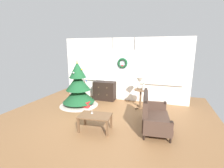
{
  "coord_description": "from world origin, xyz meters",
  "views": [
    {
      "loc": [
        1.7,
        -4.25,
        2.14
      ],
      "look_at": [
        0.05,
        0.55,
        1.0
      ],
      "focal_mm": 25.68,
      "sensor_mm": 36.0,
      "label": 1
    }
  ],
  "objects_px": {
    "settee_sofa": "(152,115)",
    "flower_vase": "(144,87)",
    "coffee_table": "(95,117)",
    "wine_glass": "(92,108)",
    "christmas_tree": "(78,89)",
    "table_lamp": "(140,81)",
    "dresser_cabinet": "(105,91)",
    "side_table": "(141,95)",
    "gift_box": "(86,105)"
  },
  "relations": [
    {
      "from": "settee_sofa",
      "to": "gift_box",
      "type": "distance_m",
      "value": 2.52
    },
    {
      "from": "settee_sofa",
      "to": "side_table",
      "type": "distance_m",
      "value": 1.49
    },
    {
      "from": "dresser_cabinet",
      "to": "flower_vase",
      "type": "relative_size",
      "value": 2.6
    },
    {
      "from": "christmas_tree",
      "to": "side_table",
      "type": "relative_size",
      "value": 2.48
    },
    {
      "from": "christmas_tree",
      "to": "side_table",
      "type": "bearing_deg",
      "value": 11.93
    },
    {
      "from": "christmas_tree",
      "to": "gift_box",
      "type": "distance_m",
      "value": 0.69
    },
    {
      "from": "coffee_table",
      "to": "wine_glass",
      "type": "xyz_separation_m",
      "value": [
        -0.13,
        0.09,
        0.21
      ]
    },
    {
      "from": "christmas_tree",
      "to": "flower_vase",
      "type": "relative_size",
      "value": 4.94
    },
    {
      "from": "wine_glass",
      "to": "settee_sofa",
      "type": "bearing_deg",
      "value": 20.08
    },
    {
      "from": "side_table",
      "to": "coffee_table",
      "type": "xyz_separation_m",
      "value": [
        -0.87,
        -2.03,
        -0.13
      ]
    },
    {
      "from": "flower_vase",
      "to": "coffee_table",
      "type": "xyz_separation_m",
      "value": [
        -0.97,
        -1.97,
        -0.45
      ]
    },
    {
      "from": "christmas_tree",
      "to": "settee_sofa",
      "type": "relative_size",
      "value": 1.12
    },
    {
      "from": "dresser_cabinet",
      "to": "gift_box",
      "type": "bearing_deg",
      "value": -103.9
    },
    {
      "from": "christmas_tree",
      "to": "settee_sofa",
      "type": "bearing_deg",
      "value": -17.83
    },
    {
      "from": "coffee_table",
      "to": "gift_box",
      "type": "xyz_separation_m",
      "value": [
        -0.99,
        1.37,
        -0.25
      ]
    },
    {
      "from": "dresser_cabinet",
      "to": "flower_vase",
      "type": "bearing_deg",
      "value": -17.21
    },
    {
      "from": "christmas_tree",
      "to": "table_lamp",
      "type": "height_order",
      "value": "christmas_tree"
    },
    {
      "from": "dresser_cabinet",
      "to": "coffee_table",
      "type": "relative_size",
      "value": 1.02
    },
    {
      "from": "flower_vase",
      "to": "dresser_cabinet",
      "type": "bearing_deg",
      "value": 162.79
    },
    {
      "from": "dresser_cabinet",
      "to": "settee_sofa",
      "type": "height_order",
      "value": "settee_sofa"
    },
    {
      "from": "side_table",
      "to": "table_lamp",
      "type": "relative_size",
      "value": 1.58
    },
    {
      "from": "christmas_tree",
      "to": "gift_box",
      "type": "relative_size",
      "value": 7.49
    },
    {
      "from": "side_table",
      "to": "flower_vase",
      "type": "bearing_deg",
      "value": -30.96
    },
    {
      "from": "christmas_tree",
      "to": "gift_box",
      "type": "bearing_deg",
      "value": -23.47
    },
    {
      "from": "christmas_tree",
      "to": "flower_vase",
      "type": "bearing_deg",
      "value": 10.04
    },
    {
      "from": "christmas_tree",
      "to": "dresser_cabinet",
      "type": "xyz_separation_m",
      "value": [
        0.69,
        0.94,
        -0.25
      ]
    },
    {
      "from": "christmas_tree",
      "to": "flower_vase",
      "type": "xyz_separation_m",
      "value": [
        2.37,
        0.42,
        0.18
      ]
    },
    {
      "from": "side_table",
      "to": "table_lamp",
      "type": "xyz_separation_m",
      "value": [
        -0.06,
        0.04,
        0.49
      ]
    },
    {
      "from": "dresser_cabinet",
      "to": "wine_glass",
      "type": "distance_m",
      "value": 2.48
    },
    {
      "from": "table_lamp",
      "to": "dresser_cabinet",
      "type": "bearing_deg",
      "value": 164.54
    },
    {
      "from": "side_table",
      "to": "wine_glass",
      "type": "bearing_deg",
      "value": -117.16
    },
    {
      "from": "side_table",
      "to": "table_lamp",
      "type": "height_order",
      "value": "table_lamp"
    },
    {
      "from": "christmas_tree",
      "to": "coffee_table",
      "type": "height_order",
      "value": "christmas_tree"
    },
    {
      "from": "side_table",
      "to": "table_lamp",
      "type": "bearing_deg",
      "value": 146.31
    },
    {
      "from": "christmas_tree",
      "to": "wine_glass",
      "type": "distance_m",
      "value": 1.94
    },
    {
      "from": "settee_sofa",
      "to": "side_table",
      "type": "relative_size",
      "value": 2.22
    },
    {
      "from": "dresser_cabinet",
      "to": "table_lamp",
      "type": "bearing_deg",
      "value": -15.46
    },
    {
      "from": "christmas_tree",
      "to": "coffee_table",
      "type": "xyz_separation_m",
      "value": [
        1.4,
        -1.55,
        -0.27
      ]
    },
    {
      "from": "flower_vase",
      "to": "gift_box",
      "type": "distance_m",
      "value": 2.16
    },
    {
      "from": "dresser_cabinet",
      "to": "gift_box",
      "type": "distance_m",
      "value": 1.18
    },
    {
      "from": "dresser_cabinet",
      "to": "coffee_table",
      "type": "bearing_deg",
      "value": -73.94
    },
    {
      "from": "flower_vase",
      "to": "settee_sofa",
      "type": "bearing_deg",
      "value": -71.7
    },
    {
      "from": "settee_sofa",
      "to": "flower_vase",
      "type": "xyz_separation_m",
      "value": [
        -0.44,
        1.32,
        0.44
      ]
    },
    {
      "from": "table_lamp",
      "to": "wine_glass",
      "type": "relative_size",
      "value": 2.26
    },
    {
      "from": "flower_vase",
      "to": "wine_glass",
      "type": "relative_size",
      "value": 1.79
    },
    {
      "from": "flower_vase",
      "to": "coffee_table",
      "type": "bearing_deg",
      "value": -116.14
    },
    {
      "from": "side_table",
      "to": "gift_box",
      "type": "bearing_deg",
      "value": -160.54
    },
    {
      "from": "dresser_cabinet",
      "to": "coffee_table",
      "type": "xyz_separation_m",
      "value": [
        0.72,
        -2.49,
        -0.03
      ]
    },
    {
      "from": "dresser_cabinet",
      "to": "flower_vase",
      "type": "xyz_separation_m",
      "value": [
        1.68,
        -0.52,
        0.42
      ]
    },
    {
      "from": "christmas_tree",
      "to": "table_lamp",
      "type": "xyz_separation_m",
      "value": [
        2.21,
        0.52,
        0.34
      ]
    }
  ]
}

